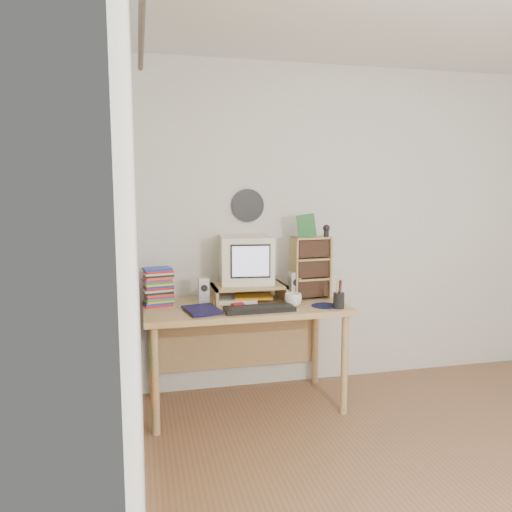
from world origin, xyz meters
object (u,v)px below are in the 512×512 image
crt_monitor (247,260)px  diary (187,310)px  cd_rack (310,268)px  mug (293,300)px  dvd_stack (158,287)px  keyboard (260,309)px  desk (243,320)px

crt_monitor → diary: crt_monitor is taller
cd_rack → mug: (-0.20, -0.23, -0.18)m
dvd_stack → cd_rack: cd_rack is taller
keyboard → cd_rack: size_ratio=1.02×
crt_monitor → diary: (-0.47, -0.32, -0.27)m
dvd_stack → diary: dvd_stack is taller
crt_monitor → diary: bearing=-139.7°
keyboard → diary: size_ratio=1.85×
dvd_stack → diary: bearing=-68.4°
desk → dvd_stack: size_ratio=5.28×
dvd_stack → mug: 0.94m
crt_monitor → mug: 0.47m
crt_monitor → mug: (0.27, -0.29, -0.24)m
crt_monitor → cd_rack: (0.47, -0.06, -0.06)m
keyboard → diary: (-0.48, 0.05, 0.01)m
mug → diary: (-0.73, -0.02, -0.02)m
mug → dvd_stack: bearing=164.7°
crt_monitor → mug: bearing=-41.6°
crt_monitor → keyboard: size_ratio=0.77×
desk → diary: (-0.42, -0.23, 0.16)m
dvd_stack → mug: dvd_stack is taller
cd_rack → diary: (-0.94, -0.25, -0.20)m
crt_monitor → mug: crt_monitor is taller
dvd_stack → cd_rack: bearing=-11.9°
keyboard → crt_monitor: bearing=90.0°
desk → crt_monitor: bearing=61.7°
desk → keyboard: 0.32m
mug → crt_monitor: bearing=132.2°
desk → cd_rack: bearing=2.5°
crt_monitor → mug: size_ratio=3.04×
desk → keyboard: (0.05, -0.28, 0.15)m
desk → crt_monitor: crt_monitor is taller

